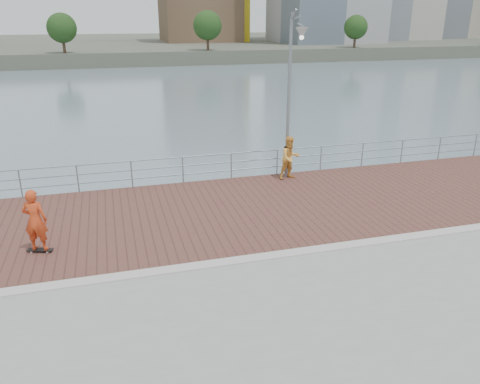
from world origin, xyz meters
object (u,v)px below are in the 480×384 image
object	(u,v)px
skateboarder	(35,220)
guardrail	(207,165)
bystander	(290,158)
street_lamp	(294,69)

from	to	relation	value
skateboarder	guardrail	bearing A→B (deg)	-124.35
guardrail	bystander	bearing A→B (deg)	-12.20
street_lamp	skateboarder	world-z (taller)	street_lamp
guardrail	skateboarder	distance (m)	7.79
guardrail	bystander	distance (m)	3.46
street_lamp	skateboarder	size ratio (longest dim) A/B	3.45
guardrail	street_lamp	bearing A→B (deg)	-16.34
guardrail	street_lamp	xyz separation A→B (m)	(3.30, -0.97, 3.86)
bystander	skateboarder	bearing A→B (deg)	-164.65
guardrail	skateboarder	size ratio (longest dim) A/B	21.03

